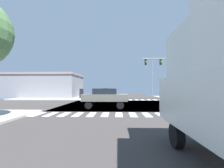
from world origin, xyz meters
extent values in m
cube|color=#3C3736|center=(0.00, 0.00, -0.03)|extent=(14.00, 90.00, 0.05)
cube|color=#3C3736|center=(0.00, 0.00, -0.03)|extent=(90.00, 12.00, 0.05)
cube|color=#B2ADA3|center=(13.00, 12.00, 0.07)|extent=(12.00, 12.00, 0.14)
cube|color=#B2AE9D|center=(-13.00, 12.00, 0.07)|extent=(12.00, 12.00, 0.14)
cube|color=white|center=(-6.75, -7.30, 0.00)|extent=(0.50, 2.00, 0.01)
cube|color=white|center=(-5.75, -7.30, 0.00)|extent=(0.50, 2.00, 0.01)
cube|color=white|center=(-4.75, -7.30, 0.00)|extent=(0.50, 2.00, 0.01)
cube|color=white|center=(-3.75, -7.30, 0.00)|extent=(0.50, 2.00, 0.01)
cube|color=white|center=(-2.75, -7.30, 0.00)|extent=(0.50, 2.00, 0.01)
cube|color=white|center=(-1.75, -7.30, 0.00)|extent=(0.50, 2.00, 0.01)
cube|color=white|center=(-0.75, -7.30, 0.00)|extent=(0.50, 2.00, 0.01)
cube|color=white|center=(0.25, -7.30, 0.00)|extent=(0.50, 2.00, 0.01)
cube|color=white|center=(1.25, -7.30, 0.00)|extent=(0.50, 2.00, 0.01)
cube|color=white|center=(2.25, -7.30, 0.00)|extent=(0.50, 2.00, 0.01)
cube|color=white|center=(3.25, -7.30, 0.00)|extent=(0.50, 2.00, 0.01)
cube|color=white|center=(4.25, -7.30, 0.00)|extent=(0.50, 2.00, 0.01)
cube|color=white|center=(5.25, -7.30, 0.00)|extent=(0.50, 2.00, 0.01)
cube|color=white|center=(6.25, -7.30, 0.00)|extent=(0.50, 2.00, 0.01)
cube|color=white|center=(-6.75, 7.30, 0.00)|extent=(0.50, 2.00, 0.01)
cube|color=white|center=(-5.75, 7.30, 0.00)|extent=(0.50, 2.00, 0.01)
cube|color=white|center=(-4.75, 7.30, 0.00)|extent=(0.50, 2.00, 0.01)
cube|color=white|center=(-3.75, 7.30, 0.00)|extent=(0.50, 2.00, 0.01)
cube|color=white|center=(-2.75, 7.30, 0.00)|extent=(0.50, 2.00, 0.01)
cube|color=white|center=(-1.75, 7.30, 0.00)|extent=(0.50, 2.00, 0.01)
cube|color=white|center=(-0.75, 7.30, 0.00)|extent=(0.50, 2.00, 0.01)
cube|color=white|center=(0.25, 7.30, 0.00)|extent=(0.50, 2.00, 0.01)
cube|color=white|center=(1.25, 7.30, 0.00)|extent=(0.50, 2.00, 0.01)
cube|color=white|center=(2.25, 7.30, 0.00)|extent=(0.50, 2.00, 0.01)
cube|color=white|center=(3.25, 7.30, 0.00)|extent=(0.50, 2.00, 0.01)
cube|color=white|center=(4.25, 7.30, 0.00)|extent=(0.50, 2.00, 0.01)
cube|color=white|center=(5.25, 7.30, 0.00)|extent=(0.50, 2.00, 0.01)
cube|color=white|center=(6.25, 7.30, 0.00)|extent=(0.50, 2.00, 0.01)
cylinder|color=gray|center=(8.79, 7.48, 3.58)|extent=(0.20, 0.20, 7.17)
cylinder|color=gray|center=(5.95, 7.48, 6.77)|extent=(5.68, 0.14, 0.14)
cube|color=#1E5123|center=(6.23, 7.48, 6.22)|extent=(0.32, 0.40, 1.00)
sphere|color=black|center=(6.23, 7.24, 6.53)|extent=(0.22, 0.22, 0.22)
sphere|color=orange|center=(6.23, 7.24, 6.22)|extent=(0.22, 0.22, 0.22)
sphere|color=black|center=(6.23, 7.24, 5.91)|extent=(0.22, 0.22, 0.22)
cube|color=#1E5123|center=(3.79, 7.48, 6.22)|extent=(0.32, 0.40, 1.00)
sphere|color=black|center=(3.79, 7.24, 6.53)|extent=(0.22, 0.22, 0.22)
sphere|color=orange|center=(3.79, 7.24, 6.22)|extent=(0.22, 0.22, 0.22)
sphere|color=black|center=(3.79, 7.24, 5.91)|extent=(0.22, 0.22, 0.22)
cylinder|color=gray|center=(7.63, 20.71, 4.58)|extent=(0.16, 0.16, 9.17)
cylinder|color=gray|center=(6.93, 20.71, 9.07)|extent=(1.40, 0.10, 0.10)
ellipsoid|color=silver|center=(6.23, 20.71, 9.02)|extent=(0.60, 0.32, 0.20)
cube|color=gray|center=(-16.16, 14.22, 2.21)|extent=(14.38, 9.67, 4.43)
cube|color=gray|center=(-16.16, 14.22, 4.63)|extent=(14.68, 9.97, 0.40)
cube|color=black|center=(-7.47, 10.38, 0.90)|extent=(0.24, 2.20, 1.80)
cylinder|color=black|center=(1.04, -13.72, 0.40)|extent=(0.26, 0.80, 0.80)
cube|color=silver|center=(2.00, -14.00, 3.03)|extent=(2.11, 2.02, 1.49)
cylinder|color=black|center=(-3.53, -4.22, 0.34)|extent=(0.68, 0.26, 0.68)
cylinder|color=black|center=(-3.53, -2.78, 0.34)|extent=(0.68, 0.26, 0.68)
cylinder|color=black|center=(-0.61, -4.22, 0.34)|extent=(0.68, 0.26, 0.68)
cylinder|color=black|center=(-0.61, -2.78, 0.34)|extent=(0.68, 0.26, 0.68)
cube|color=#626059|center=(-2.07, -3.50, 1.01)|extent=(4.30, 1.80, 0.66)
cube|color=black|center=(-2.07, -3.50, 1.61)|extent=(2.24, 1.55, 0.54)
cylinder|color=black|center=(-4.28, 34.58, 0.34)|extent=(0.26, 0.68, 0.68)
cylinder|color=black|center=(-5.72, 34.58, 0.34)|extent=(0.26, 0.68, 0.68)
cylinder|color=black|center=(-4.28, 37.51, 0.34)|extent=(0.26, 0.68, 0.68)
cylinder|color=black|center=(-5.72, 37.51, 0.34)|extent=(0.26, 0.68, 0.68)
cube|color=maroon|center=(-5.00, 36.05, 1.01)|extent=(1.80, 4.30, 0.66)
cube|color=black|center=(-5.00, 36.05, 1.61)|extent=(1.55, 2.24, 0.54)
camera|label=1|loc=(-0.87, -19.02, 1.92)|focal=25.85mm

